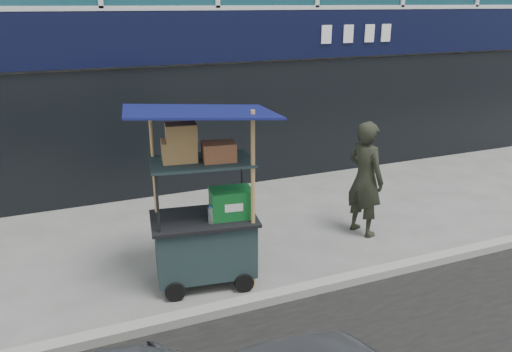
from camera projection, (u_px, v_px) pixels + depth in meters
name	position (u px, v px, depth m)	size (l,w,h in m)	color
ground	(316.00, 282.00, 6.59)	(80.00, 80.00, 0.00)	#62625D
curb	(324.00, 285.00, 6.39)	(80.00, 0.18, 0.12)	gray
vendor_cart	(205.00, 223.00, 6.34)	(1.92, 1.49, 2.38)	#1A2C2D
vendor_man	(365.00, 179.00, 7.71)	(0.67, 0.44, 1.82)	black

